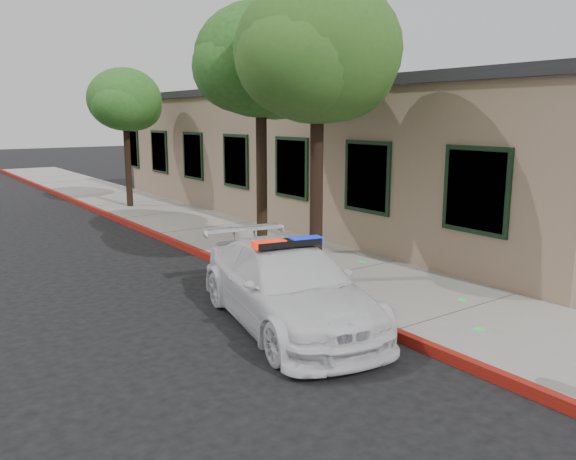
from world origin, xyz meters
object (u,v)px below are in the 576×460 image
(police_car, at_px, (288,286))
(street_tree_near, at_px, (318,58))
(clapboard_building, at_px, (341,153))
(street_tree_far, at_px, (126,103))
(street_tree_mid, at_px, (261,66))

(police_car, bearing_deg, street_tree_near, 50.45)
(clapboard_building, height_order, street_tree_far, street_tree_far)
(police_car, height_order, street_tree_mid, street_tree_mid)
(clapboard_building, xyz_separation_m, street_tree_near, (-5.98, -6.24, 2.25))
(street_tree_near, height_order, street_tree_mid, street_tree_mid)
(clapboard_building, bearing_deg, street_tree_near, -133.82)
(police_car, distance_m, street_tree_near, 4.25)
(street_tree_near, relative_size, street_tree_mid, 1.00)
(street_tree_mid, xyz_separation_m, street_tree_far, (0.15, 8.93, -0.62))
(police_car, height_order, street_tree_near, street_tree_near)
(clapboard_building, distance_m, street_tree_far, 7.73)
(clapboard_building, distance_m, street_tree_mid, 7.06)
(street_tree_near, bearing_deg, street_tree_mid, 80.87)
(clapboard_building, relative_size, police_car, 4.37)
(street_tree_far, bearing_deg, clapboard_building, -44.09)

